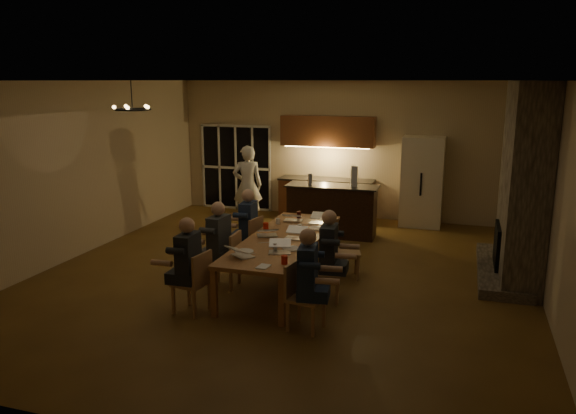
% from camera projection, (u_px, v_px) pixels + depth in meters
% --- Properties ---
extents(floor, '(9.00, 9.00, 0.00)m').
position_uv_depth(floor, '(283.00, 276.00, 9.39)').
color(floor, brown).
rests_on(floor, ground).
extents(back_wall, '(8.00, 0.04, 3.20)m').
position_uv_depth(back_wall, '(342.00, 150.00, 13.24)').
color(back_wall, tan).
rests_on(back_wall, ground).
extents(left_wall, '(0.04, 9.00, 3.20)m').
position_uv_depth(left_wall, '(74.00, 170.00, 10.22)').
color(left_wall, tan).
rests_on(left_wall, ground).
extents(right_wall, '(0.04, 9.00, 3.20)m').
position_uv_depth(right_wall, '(556.00, 198.00, 7.85)').
color(right_wall, tan).
rests_on(right_wall, ground).
extents(ceiling, '(8.00, 9.00, 0.04)m').
position_uv_depth(ceiling, '(283.00, 79.00, 8.68)').
color(ceiling, white).
rests_on(ceiling, back_wall).
extents(french_doors, '(1.86, 0.08, 2.10)m').
position_uv_depth(french_doors, '(236.00, 168.00, 14.11)').
color(french_doors, black).
rests_on(french_doors, ground).
extents(fireplace, '(0.58, 2.50, 3.20)m').
position_uv_depth(fireplace, '(524.00, 182.00, 9.06)').
color(fireplace, '#73675A').
rests_on(fireplace, ground).
extents(kitchenette, '(2.24, 0.68, 2.40)m').
position_uv_depth(kitchenette, '(327.00, 168.00, 13.12)').
color(kitchenette, brown).
rests_on(kitchenette, ground).
extents(refrigerator, '(0.90, 0.68, 2.00)m').
position_uv_depth(refrigerator, '(422.00, 182.00, 12.46)').
color(refrigerator, '#EEE1C7').
rests_on(refrigerator, ground).
extents(dining_table, '(1.10, 3.32, 0.75)m').
position_uv_depth(dining_table, '(284.00, 260.00, 9.05)').
color(dining_table, '#AF7446').
rests_on(dining_table, ground).
extents(bar_island, '(1.92, 0.73, 1.08)m').
position_uv_depth(bar_island, '(332.00, 211.00, 11.73)').
color(bar_island, black).
rests_on(bar_island, ground).
extents(chair_left_near, '(0.51, 0.51, 0.89)m').
position_uv_depth(chair_left_near, '(191.00, 282.00, 7.86)').
color(chair_left_near, tan).
rests_on(chair_left_near, ground).
extents(chair_left_mid, '(0.45, 0.45, 0.89)m').
position_uv_depth(chair_left_mid, '(224.00, 260.00, 8.83)').
color(chair_left_mid, tan).
rests_on(chair_left_mid, ground).
extents(chair_left_far, '(0.52, 0.52, 0.89)m').
position_uv_depth(chair_left_far, '(246.00, 241.00, 9.83)').
color(chair_left_far, tan).
rests_on(chair_left_far, ground).
extents(chair_right_near, '(0.50, 0.50, 0.89)m').
position_uv_depth(chair_right_near, '(306.00, 297.00, 7.31)').
color(chair_right_near, tan).
rests_on(chair_right_near, ground).
extents(chair_right_mid, '(0.52, 0.52, 0.89)m').
position_uv_depth(chair_right_mid, '(325.00, 272.00, 8.28)').
color(chair_right_mid, tan).
rests_on(chair_right_mid, ground).
extents(chair_right_far, '(0.54, 0.54, 0.89)m').
position_uv_depth(chair_right_far, '(346.00, 251.00, 9.25)').
color(chair_right_far, tan).
rests_on(chair_right_far, ground).
extents(person_left_near, '(0.61, 0.61, 1.38)m').
position_uv_depth(person_left_near, '(189.00, 266.00, 7.79)').
color(person_left_near, '#252930').
rests_on(person_left_near, ground).
extents(person_right_near, '(0.68, 0.68, 1.38)m').
position_uv_depth(person_right_near, '(308.00, 280.00, 7.22)').
color(person_right_near, navy).
rests_on(person_right_near, ground).
extents(person_left_mid, '(0.65, 0.65, 1.38)m').
position_uv_depth(person_left_mid, '(219.00, 245.00, 8.78)').
color(person_left_mid, '#3B4146').
rests_on(person_left_mid, ground).
extents(person_right_mid, '(0.65, 0.65, 1.38)m').
position_uv_depth(person_right_mid, '(329.00, 256.00, 8.22)').
color(person_right_mid, '#252930').
rests_on(person_right_mid, ground).
extents(person_left_far, '(0.64, 0.64, 1.38)m').
position_uv_depth(person_left_far, '(249.00, 228.00, 9.77)').
color(person_left_far, navy).
rests_on(person_left_far, ground).
extents(standing_person, '(0.78, 0.66, 1.80)m').
position_uv_depth(standing_person, '(248.00, 185.00, 12.57)').
color(standing_person, silver).
rests_on(standing_person, ground).
extents(chandelier, '(0.59, 0.59, 0.03)m').
position_uv_depth(chandelier, '(132.00, 109.00, 8.94)').
color(chandelier, black).
rests_on(chandelier, ceiling).
extents(laptop_a, '(0.42, 0.42, 0.23)m').
position_uv_depth(laptop_a, '(243.00, 249.00, 7.98)').
color(laptop_a, silver).
rests_on(laptop_a, dining_table).
extents(laptop_b, '(0.38, 0.36, 0.23)m').
position_uv_depth(laptop_b, '(280.00, 246.00, 8.14)').
color(laptop_b, silver).
rests_on(laptop_b, dining_table).
extents(laptop_c, '(0.41, 0.39, 0.23)m').
position_uv_depth(laptop_c, '(267.00, 229.00, 9.03)').
color(laptop_c, silver).
rests_on(laptop_c, dining_table).
extents(laptop_d, '(0.33, 0.29, 0.23)m').
position_uv_depth(laptop_d, '(295.00, 232.00, 8.87)').
color(laptop_d, silver).
rests_on(laptop_d, dining_table).
extents(laptop_e, '(0.35, 0.31, 0.23)m').
position_uv_depth(laptop_e, '(293.00, 215.00, 10.00)').
color(laptop_e, silver).
rests_on(laptop_e, dining_table).
extents(laptop_f, '(0.32, 0.28, 0.23)m').
position_uv_depth(laptop_f, '(319.00, 217.00, 9.81)').
color(laptop_f, silver).
rests_on(laptop_f, dining_table).
extents(mug_front, '(0.09, 0.09, 0.10)m').
position_uv_depth(mug_front, '(272.00, 243.00, 8.50)').
color(mug_front, white).
rests_on(mug_front, dining_table).
extents(mug_mid, '(0.08, 0.08, 0.10)m').
position_uv_depth(mug_mid, '(300.00, 227.00, 9.39)').
color(mug_mid, white).
rests_on(mug_mid, dining_table).
extents(mug_back, '(0.07, 0.07, 0.10)m').
position_uv_depth(mug_back, '(278.00, 221.00, 9.79)').
color(mug_back, white).
rests_on(mug_back, dining_table).
extents(redcup_near, '(0.09, 0.09, 0.12)m').
position_uv_depth(redcup_near, '(284.00, 260.00, 7.66)').
color(redcup_near, red).
rests_on(redcup_near, dining_table).
extents(redcup_mid, '(0.09, 0.09, 0.12)m').
position_uv_depth(redcup_mid, '(266.00, 226.00, 9.42)').
color(redcup_mid, red).
rests_on(redcup_mid, dining_table).
extents(can_silver, '(0.06, 0.06, 0.12)m').
position_uv_depth(can_silver, '(275.00, 247.00, 8.23)').
color(can_silver, '#B2B2B7').
rests_on(can_silver, dining_table).
extents(can_cola, '(0.07, 0.07, 0.12)m').
position_uv_depth(can_cola, '(299.00, 215.00, 10.22)').
color(can_cola, '#3F0F0C').
rests_on(can_cola, dining_table).
extents(plate_near, '(0.27, 0.27, 0.02)m').
position_uv_depth(plate_near, '(291.00, 249.00, 8.34)').
color(plate_near, white).
rests_on(plate_near, dining_table).
extents(plate_left, '(0.28, 0.28, 0.02)m').
position_uv_depth(plate_left, '(244.00, 251.00, 8.20)').
color(plate_left, white).
rests_on(plate_left, dining_table).
extents(plate_far, '(0.27, 0.27, 0.02)m').
position_uv_depth(plate_far, '(317.00, 228.00, 9.49)').
color(plate_far, white).
rests_on(plate_far, dining_table).
extents(notepad, '(0.17, 0.22, 0.01)m').
position_uv_depth(notepad, '(263.00, 266.00, 7.55)').
color(notepad, white).
rests_on(notepad, dining_table).
extents(bar_bottle, '(0.08, 0.08, 0.24)m').
position_uv_depth(bar_bottle, '(310.00, 179.00, 11.64)').
color(bar_bottle, '#99999E').
rests_on(bar_bottle, bar_island).
extents(bar_blender, '(0.16, 0.16, 0.42)m').
position_uv_depth(bar_blender, '(354.00, 176.00, 11.47)').
color(bar_blender, silver).
rests_on(bar_blender, bar_island).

